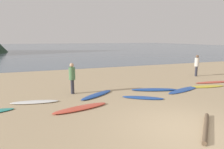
{
  "coord_description": "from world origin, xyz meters",
  "views": [
    {
      "loc": [
        -4.17,
        -4.73,
        2.82
      ],
      "look_at": [
        0.18,
        6.84,
        0.6
      ],
      "focal_mm": 32.19,
      "sensor_mm": 36.0,
      "label": 1
    }
  ],
  "objects_px": {
    "surfboard_6": "(184,90)",
    "surfboard_4": "(143,98)",
    "person_0": "(197,64)",
    "person_1": "(72,76)",
    "surfboard_3": "(97,95)",
    "surfboard_2": "(81,108)",
    "surfboard_5": "(154,90)",
    "surfboard_8": "(213,82)",
    "driftwood_log": "(206,127)",
    "surfboard_7": "(207,86)",
    "surfboard_1": "(35,102)"
  },
  "relations": [
    {
      "from": "surfboard_5",
      "to": "driftwood_log",
      "type": "relative_size",
      "value": 1.1
    },
    {
      "from": "surfboard_3",
      "to": "driftwood_log",
      "type": "relative_size",
      "value": 0.98
    },
    {
      "from": "surfboard_3",
      "to": "surfboard_4",
      "type": "distance_m",
      "value": 2.28
    },
    {
      "from": "surfboard_4",
      "to": "person_0",
      "type": "height_order",
      "value": "person_0"
    },
    {
      "from": "surfboard_6",
      "to": "surfboard_7",
      "type": "height_order",
      "value": "surfboard_7"
    },
    {
      "from": "surfboard_5",
      "to": "surfboard_8",
      "type": "distance_m",
      "value": 4.66
    },
    {
      "from": "surfboard_4",
      "to": "person_1",
      "type": "distance_m",
      "value": 3.73
    },
    {
      "from": "surfboard_4",
      "to": "surfboard_8",
      "type": "bearing_deg",
      "value": 45.61
    },
    {
      "from": "surfboard_2",
      "to": "surfboard_5",
      "type": "bearing_deg",
      "value": 5.5
    },
    {
      "from": "surfboard_1",
      "to": "surfboard_3",
      "type": "xyz_separation_m",
      "value": [
        2.92,
        0.13,
        0.0
      ]
    },
    {
      "from": "surfboard_1",
      "to": "person_1",
      "type": "xyz_separation_m",
      "value": [
        1.84,
        0.93,
        0.9
      ]
    },
    {
      "from": "surfboard_5",
      "to": "surfboard_7",
      "type": "height_order",
      "value": "surfboard_5"
    },
    {
      "from": "surfboard_2",
      "to": "surfboard_8",
      "type": "height_order",
      "value": "surfboard_2"
    },
    {
      "from": "surfboard_8",
      "to": "driftwood_log",
      "type": "relative_size",
      "value": 1.11
    },
    {
      "from": "surfboard_2",
      "to": "surfboard_5",
      "type": "relative_size",
      "value": 0.94
    },
    {
      "from": "surfboard_1",
      "to": "person_0",
      "type": "height_order",
      "value": "person_0"
    },
    {
      "from": "surfboard_6",
      "to": "surfboard_7",
      "type": "relative_size",
      "value": 1.19
    },
    {
      "from": "surfboard_7",
      "to": "surfboard_8",
      "type": "height_order",
      "value": "same"
    },
    {
      "from": "surfboard_1",
      "to": "surfboard_4",
      "type": "height_order",
      "value": "surfboard_1"
    },
    {
      "from": "surfboard_8",
      "to": "surfboard_2",
      "type": "bearing_deg",
      "value": -162.0
    },
    {
      "from": "surfboard_6",
      "to": "person_0",
      "type": "bearing_deg",
      "value": 21.64
    },
    {
      "from": "surfboard_2",
      "to": "surfboard_6",
      "type": "xyz_separation_m",
      "value": [
        5.95,
        0.96,
        -0.02
      ]
    },
    {
      "from": "surfboard_8",
      "to": "driftwood_log",
      "type": "bearing_deg",
      "value": -132.2
    },
    {
      "from": "surfboard_4",
      "to": "surfboard_1",
      "type": "bearing_deg",
      "value": -160.94
    },
    {
      "from": "surfboard_5",
      "to": "surfboard_7",
      "type": "xyz_separation_m",
      "value": [
        3.36,
        -0.38,
        -0.02
      ]
    },
    {
      "from": "surfboard_7",
      "to": "surfboard_4",
      "type": "bearing_deg",
      "value": -162.23
    },
    {
      "from": "surfboard_8",
      "to": "person_1",
      "type": "relative_size",
      "value": 1.59
    },
    {
      "from": "surfboard_2",
      "to": "surfboard_7",
      "type": "distance_m",
      "value": 7.85
    },
    {
      "from": "person_1",
      "to": "surfboard_3",
      "type": "bearing_deg",
      "value": 20.15
    },
    {
      "from": "surfboard_4",
      "to": "surfboard_8",
      "type": "distance_m",
      "value": 6.14
    },
    {
      "from": "surfboard_8",
      "to": "surfboard_6",
      "type": "bearing_deg",
      "value": -157.08
    },
    {
      "from": "surfboard_5",
      "to": "person_0",
      "type": "distance_m",
      "value": 5.97
    },
    {
      "from": "surfboard_8",
      "to": "surfboard_7",
      "type": "bearing_deg",
      "value": -143.25
    },
    {
      "from": "surfboard_7",
      "to": "surfboard_8",
      "type": "xyz_separation_m",
      "value": [
        1.28,
        0.76,
        -0.0
      ]
    },
    {
      "from": "surfboard_6",
      "to": "surfboard_4",
      "type": "bearing_deg",
      "value": 172.65
    },
    {
      "from": "surfboard_4",
      "to": "person_0",
      "type": "xyz_separation_m",
      "value": [
        6.62,
        3.67,
        0.92
      ]
    },
    {
      "from": "person_1",
      "to": "surfboard_8",
      "type": "bearing_deg",
      "value": 53.38
    },
    {
      "from": "surfboard_6",
      "to": "surfboard_8",
      "type": "relative_size",
      "value": 1.05
    },
    {
      "from": "surfboard_2",
      "to": "driftwood_log",
      "type": "xyz_separation_m",
      "value": [
        3.33,
        -3.19,
        0.02
      ]
    },
    {
      "from": "surfboard_3",
      "to": "surfboard_6",
      "type": "xyz_separation_m",
      "value": [
        4.79,
        -0.67,
        -0.02
      ]
    },
    {
      "from": "person_1",
      "to": "surfboard_2",
      "type": "bearing_deg",
      "value": -35.21
    },
    {
      "from": "surfboard_5",
      "to": "person_1",
      "type": "xyz_separation_m",
      "value": [
        -4.32,
        0.91,
        0.89
      ]
    },
    {
      "from": "person_0",
      "to": "surfboard_7",
      "type": "bearing_deg",
      "value": 56.56
    },
    {
      "from": "surfboard_2",
      "to": "driftwood_log",
      "type": "distance_m",
      "value": 4.61
    },
    {
      "from": "surfboard_7",
      "to": "person_0",
      "type": "xyz_separation_m",
      "value": [
        1.95,
        2.95,
        0.92
      ]
    },
    {
      "from": "person_1",
      "to": "surfboard_7",
      "type": "bearing_deg",
      "value": 47.24
    },
    {
      "from": "person_0",
      "to": "person_1",
      "type": "relative_size",
      "value": 1.01
    },
    {
      "from": "surfboard_4",
      "to": "driftwood_log",
      "type": "bearing_deg",
      "value": -54.55
    },
    {
      "from": "surfboard_3",
      "to": "surfboard_8",
      "type": "relative_size",
      "value": 0.88
    },
    {
      "from": "surfboard_1",
      "to": "person_1",
      "type": "distance_m",
      "value": 2.25
    }
  ]
}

